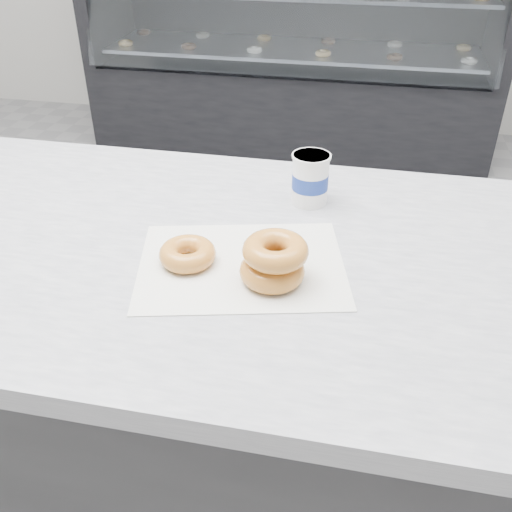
{
  "coord_description": "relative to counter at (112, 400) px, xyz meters",
  "views": [
    {
      "loc": [
        0.5,
        -1.41,
        1.44
      ],
      "look_at": [
        0.34,
        -0.65,
        0.92
      ],
      "focal_mm": 40.0,
      "sensor_mm": 36.0,
      "label": 1
    }
  ],
  "objects": [
    {
      "name": "display_case",
      "position": [
        0.0,
        2.72,
        0.04
      ],
      "size": [
        2.4,
        0.74,
        1.25
      ],
      "color": "black",
      "rests_on": "ground"
    },
    {
      "name": "wax_paper",
      "position": [
        0.32,
        -0.05,
        0.45
      ],
      "size": [
        0.39,
        0.33,
        0.0
      ],
      "primitive_type": "cube",
      "rotation": [
        0.0,
        0.0,
        0.24
      ],
      "color": "silver",
      "rests_on": "counter"
    },
    {
      "name": "counter",
      "position": [
        0.0,
        0.0,
        0.0
      ],
      "size": [
        3.06,
        0.76,
        0.9
      ],
      "color": "#333335",
      "rests_on": "ground"
    },
    {
      "name": "ground",
      "position": [
        0.0,
        0.6,
        -0.45
      ],
      "size": [
        5.0,
        5.0,
        0.0
      ],
      "primitive_type": "plane",
      "color": "gray",
      "rests_on": "ground"
    },
    {
      "name": "donut_stack",
      "position": [
        0.38,
        -0.08,
        0.49
      ],
      "size": [
        0.12,
        0.12,
        0.07
      ],
      "color": "orange",
      "rests_on": "wax_paper"
    },
    {
      "name": "donut_single",
      "position": [
        0.23,
        -0.06,
        0.47
      ],
      "size": [
        0.12,
        0.12,
        0.03
      ],
      "primitive_type": "torus",
      "rotation": [
        0.0,
        0.0,
        -0.37
      ],
      "color": "orange",
      "rests_on": "wax_paper"
    },
    {
      "name": "coffee_cup",
      "position": [
        0.4,
        0.2,
        0.5
      ],
      "size": [
        0.08,
        0.08,
        0.1
      ],
      "rotation": [
        0.0,
        0.0,
        0.13
      ],
      "color": "white",
      "rests_on": "counter"
    }
  ]
}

